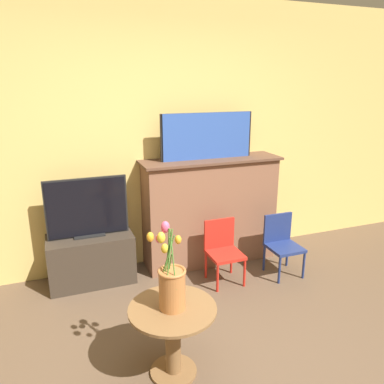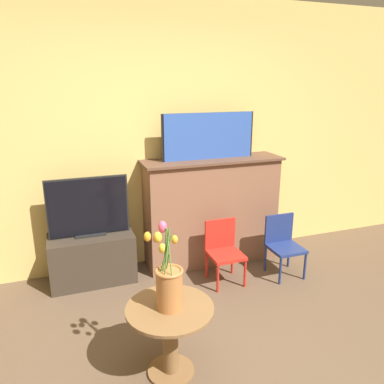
% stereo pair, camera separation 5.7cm
% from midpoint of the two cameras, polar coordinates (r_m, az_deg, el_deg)
% --- Properties ---
extents(wall_back, '(8.00, 0.06, 2.70)m').
position_cam_midpoint_polar(wall_back, '(3.86, -6.01, 8.28)').
color(wall_back, '#E0BC66').
rests_on(wall_back, ground).
extents(fireplace_mantel, '(1.46, 0.43, 1.14)m').
position_cam_midpoint_polar(fireplace_mantel, '(4.00, 2.37, -2.70)').
color(fireplace_mantel, brown).
rests_on(fireplace_mantel, ground).
extents(painting, '(0.98, 0.03, 0.46)m').
position_cam_midpoint_polar(painting, '(3.80, 1.92, 8.52)').
color(painting, black).
rests_on(painting, fireplace_mantel).
extents(tv_stand, '(0.80, 0.41, 0.48)m').
position_cam_midpoint_polar(tv_stand, '(3.83, -15.49, -9.78)').
color(tv_stand, '#382D23').
rests_on(tv_stand, ground).
extents(tv_monitor, '(0.75, 0.12, 0.57)m').
position_cam_midpoint_polar(tv_monitor, '(3.64, -16.12, -2.41)').
color(tv_monitor, black).
rests_on(tv_monitor, tv_stand).
extents(chair_red, '(0.32, 0.32, 0.61)m').
position_cam_midpoint_polar(chair_red, '(3.69, 4.27, -8.48)').
color(chair_red, red).
rests_on(chair_red, ground).
extents(chair_blue, '(0.32, 0.32, 0.61)m').
position_cam_midpoint_polar(chair_blue, '(3.92, 13.10, -7.33)').
color(chair_blue, navy).
rests_on(chair_blue, ground).
extents(side_table, '(0.57, 0.57, 0.51)m').
position_cam_midpoint_polar(side_table, '(2.62, -3.60, -20.36)').
color(side_table, brown).
rests_on(side_table, ground).
extents(vase_tulips, '(0.23, 0.27, 0.58)m').
position_cam_midpoint_polar(vase_tulips, '(2.42, -3.88, -13.68)').
color(vase_tulips, '#AD6B38').
rests_on(vase_tulips, side_table).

